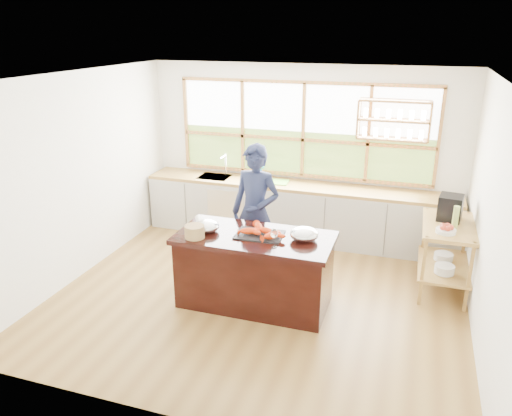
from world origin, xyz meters
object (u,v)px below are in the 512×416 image
at_px(cook, 256,213).
at_px(wicker_basket, 195,232).
at_px(island, 255,270).
at_px(espresso_machine, 450,208).

relative_size(cook, wicker_basket, 7.85).
bearing_deg(cook, island, -64.83).
bearing_deg(cook, espresso_machine, 21.02).
height_order(island, cook, cook).
distance_m(cook, wicker_basket, 1.06).
bearing_deg(espresso_machine, cook, -157.79).
xyz_separation_m(island, wicker_basket, (-0.65, -0.27, 0.52)).
bearing_deg(espresso_machine, wicker_basket, -142.65).
relative_size(cook, espresso_machine, 5.67).
height_order(espresso_machine, wicker_basket, espresso_machine).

